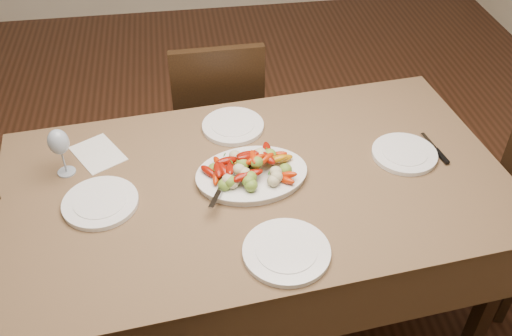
{
  "coord_description": "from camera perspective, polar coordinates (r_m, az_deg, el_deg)",
  "views": [
    {
      "loc": [
        -0.14,
        -1.65,
        2.14
      ],
      "look_at": [
        0.09,
        -0.12,
        0.82
      ],
      "focal_mm": 40.0,
      "sensor_mm": 36.0,
      "label": 1
    }
  ],
  "objects": [
    {
      "name": "wine_glass",
      "position": [
        2.16,
        -18.93,
        1.62
      ],
      "size": [
        0.08,
        0.08,
        0.2
      ],
      "primitive_type": null,
      "color": "#8C99A5",
      "rests_on": "dining_table"
    },
    {
      "name": "menu_card",
      "position": [
        2.28,
        -15.53,
        1.4
      ],
      "size": [
        0.23,
        0.26,
        0.0
      ],
      "primitive_type": "cube",
      "rotation": [
        0.0,
        0.0,
        0.52
      ],
      "color": "silver",
      "rests_on": "dining_table"
    },
    {
      "name": "dining_table",
      "position": [
        2.35,
        0.0,
        -8.22
      ],
      "size": [
        1.93,
        1.21,
        0.76
      ],
      "primitive_type": "cube",
      "rotation": [
        0.0,
        0.0,
        0.1
      ],
      "color": "brown",
      "rests_on": "ground"
    },
    {
      "name": "chair_far",
      "position": [
        2.9,
        -4.02,
        5.35
      ],
      "size": [
        0.43,
        0.43,
        0.95
      ],
      "primitive_type": null,
      "rotation": [
        0.0,
        0.0,
        3.16
      ],
      "color": "black",
      "rests_on": "ground"
    },
    {
      "name": "plate_left",
      "position": [
        2.05,
        -15.29,
        -3.39
      ],
      "size": [
        0.26,
        0.26,
        0.02
      ],
      "primitive_type": "cylinder",
      "color": "white",
      "rests_on": "dining_table"
    },
    {
      "name": "serving_platter",
      "position": [
        2.08,
        -0.44,
        -0.78
      ],
      "size": [
        0.42,
        0.33,
        0.02
      ],
      "primitive_type": "ellipsoid",
      "rotation": [
        0.0,
        0.0,
        0.1
      ],
      "color": "white",
      "rests_on": "dining_table"
    },
    {
      "name": "plate_right",
      "position": [
        2.25,
        14.61,
        1.37
      ],
      "size": [
        0.25,
        0.25,
        0.02
      ],
      "primitive_type": "cylinder",
      "color": "white",
      "rests_on": "dining_table"
    },
    {
      "name": "table_knife",
      "position": [
        2.31,
        17.52,
        1.74
      ],
      "size": [
        0.05,
        0.2,
        0.01
      ],
      "primitive_type": null,
      "rotation": [
        0.0,
        0.0,
        0.14
      ],
      "color": "#9EA0A8",
      "rests_on": "dining_table"
    },
    {
      "name": "plate_near",
      "position": [
        1.83,
        3.07,
        -8.37
      ],
      "size": [
        0.28,
        0.28,
        0.02
      ],
      "primitive_type": "cylinder",
      "color": "white",
      "rests_on": "dining_table"
    },
    {
      "name": "roasted_vegetables",
      "position": [
        2.04,
        -0.45,
        0.42
      ],
      "size": [
        0.35,
        0.25,
        0.09
      ],
      "primitive_type": null,
      "rotation": [
        0.0,
        0.0,
        0.1
      ],
      "color": "maroon",
      "rests_on": "serving_platter"
    },
    {
      "name": "plate_far",
      "position": [
        2.33,
        -2.32,
        4.19
      ],
      "size": [
        0.25,
        0.25,
        0.02
      ],
      "primitive_type": "cylinder",
      "color": "white",
      "rests_on": "dining_table"
    },
    {
      "name": "floor",
      "position": [
        2.71,
        -2.31,
        -11.92
      ],
      "size": [
        6.0,
        6.0,
        0.0
      ],
      "primitive_type": "plane",
      "color": "#391E11",
      "rests_on": "ground"
    },
    {
      "name": "serving_spoon",
      "position": [
        2.02,
        -1.98,
        -0.97
      ],
      "size": [
        0.28,
        0.16,
        0.03
      ],
      "primitive_type": null,
      "rotation": [
        0.0,
        0.0,
        -0.4
      ],
      "color": "#9EA0A8",
      "rests_on": "serving_platter"
    }
  ]
}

